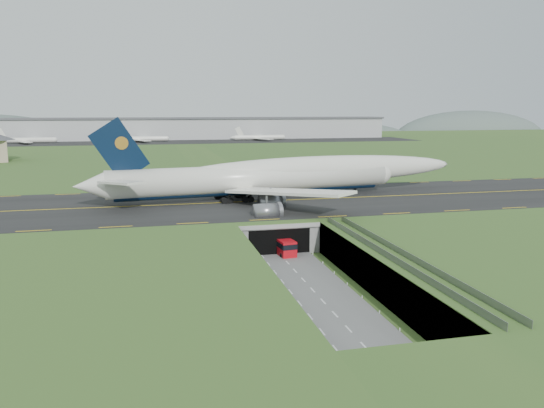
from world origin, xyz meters
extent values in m
plane|color=#2E5522|center=(0.00, 0.00, 0.00)|extent=(900.00, 900.00, 0.00)
cube|color=gray|center=(0.00, 0.00, 3.00)|extent=(800.00, 800.00, 6.00)
cube|color=slate|center=(0.00, -7.50, 0.10)|extent=(12.00, 75.00, 0.20)
cube|color=black|center=(0.00, 33.00, 6.09)|extent=(800.00, 44.00, 0.18)
cube|color=gray|center=(0.00, 19.00, 5.50)|extent=(16.00, 22.00, 1.00)
cube|color=gray|center=(-7.00, 19.00, 3.00)|extent=(2.00, 22.00, 6.00)
cube|color=gray|center=(7.00, 19.00, 3.00)|extent=(2.00, 22.00, 6.00)
cube|color=black|center=(0.00, 14.00, 2.50)|extent=(12.00, 12.00, 5.00)
cube|color=#A8A8A3|center=(0.00, 7.95, 5.60)|extent=(17.00, 0.50, 0.80)
cube|color=#A8A8A3|center=(11.00, -18.50, 5.80)|extent=(3.00, 53.00, 0.50)
cube|color=gray|center=(9.60, -18.50, 6.55)|extent=(0.06, 53.00, 1.00)
cube|color=gray|center=(12.40, -18.50, 6.55)|extent=(0.06, 53.00, 1.00)
cylinder|color=#A8A8A3|center=(11.00, -40.00, 2.80)|extent=(0.90, 0.90, 5.60)
cylinder|color=#A8A8A3|center=(11.00, -28.00, 2.80)|extent=(0.90, 0.90, 5.60)
cylinder|color=#A8A8A3|center=(11.00, -16.00, 2.80)|extent=(0.90, 0.90, 5.60)
cylinder|color=#A8A8A3|center=(11.00, -4.00, 2.80)|extent=(0.90, 0.90, 5.60)
cylinder|color=white|center=(0.71, 35.87, 11.20)|extent=(68.53, 14.54, 6.42)
sphere|color=white|center=(34.59, 39.95, 11.20)|extent=(7.00, 7.00, 6.30)
cone|color=white|center=(-36.16, 31.43, 11.20)|extent=(7.71, 6.90, 6.10)
ellipsoid|color=white|center=(19.01, 38.07, 12.64)|extent=(74.32, 14.73, 6.75)
ellipsoid|color=black|center=(33.60, 39.83, 12.00)|extent=(4.80, 3.33, 2.25)
cylinder|color=black|center=(0.71, 35.87, 8.69)|extent=(64.70, 10.43, 2.70)
cube|color=white|center=(0.78, 52.06, 10.19)|extent=(18.28, 30.42, 2.70)
cube|color=white|center=(-31.08, 39.62, 12.70)|extent=(8.20, 11.93, 1.03)
cube|color=white|center=(4.62, 20.17, 10.19)|extent=(23.67, 28.28, 2.70)
cube|color=white|center=(-29.28, 24.68, 12.70)|extent=(10.02, 11.65, 1.03)
cube|color=black|center=(-29.68, 32.21, 18.73)|extent=(12.75, 2.12, 14.20)
cylinder|color=#CA882F|center=(-29.18, 32.27, 20.23)|extent=(2.87, 1.03, 2.81)
cylinder|color=slate|center=(0.29, 45.42, 7.08)|extent=(5.58, 3.91, 3.31)
cylinder|color=slate|center=(-5.68, 55.32, 7.08)|extent=(5.58, 3.91, 3.31)
cylinder|color=slate|center=(2.57, 26.49, 7.08)|extent=(5.58, 3.91, 3.31)
cylinder|color=slate|center=(-0.87, 15.46, 7.08)|extent=(5.58, 3.91, 3.31)
cylinder|color=black|center=(27.82, 39.14, 6.73)|extent=(1.16, 0.63, 1.10)
cube|color=black|center=(-3.77, 35.33, 6.88)|extent=(6.82, 7.70, 1.41)
cube|color=red|center=(0.82, 8.29, 1.68)|extent=(3.55, 7.65, 2.96)
cube|color=black|center=(0.82, 8.29, 2.27)|extent=(3.62, 7.76, 0.99)
cube|color=black|center=(0.82, 8.29, 0.45)|extent=(3.30, 7.14, 0.49)
cylinder|color=black|center=(-0.19, 5.70, 0.54)|extent=(0.44, 0.92, 0.89)
cylinder|color=black|center=(-0.73, 10.60, 0.54)|extent=(0.44, 0.92, 0.89)
cylinder|color=black|center=(2.36, 5.98, 0.54)|extent=(0.44, 0.92, 0.89)
cylinder|color=black|center=(1.82, 10.88, 0.54)|extent=(0.44, 0.92, 0.89)
cube|color=#B2B2B2|center=(0.00, 300.00, 13.50)|extent=(300.00, 22.00, 15.00)
cube|color=#4C4C51|center=(0.00, 300.00, 21.00)|extent=(302.00, 24.00, 1.20)
cube|color=black|center=(0.00, 270.00, 6.14)|extent=(320.00, 50.00, 0.08)
cylinder|color=white|center=(-98.29, 275.00, 8.18)|extent=(34.00, 3.20, 3.20)
cylinder|color=white|center=(-28.18, 275.00, 8.18)|extent=(34.00, 3.20, 3.20)
cylinder|color=white|center=(51.83, 275.00, 8.18)|extent=(34.00, 3.20, 3.20)
ellipsoid|color=#52635D|center=(120.00, 430.00, -4.00)|extent=(260.00, 91.00, 44.00)
ellipsoid|color=#52635D|center=(320.00, 430.00, -4.00)|extent=(180.00, 63.00, 60.00)
camera|label=1|loc=(-23.66, -86.87, 27.44)|focal=35.00mm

